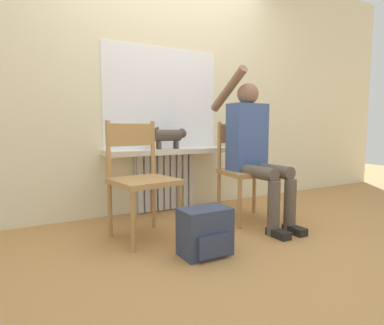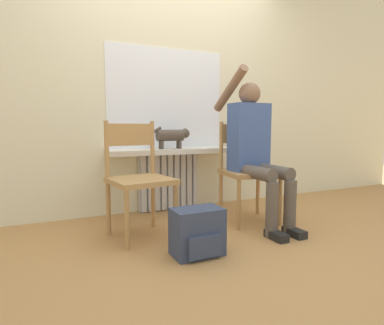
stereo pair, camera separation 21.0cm
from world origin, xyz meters
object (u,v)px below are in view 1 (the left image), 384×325
at_px(person, 254,145).
at_px(cat, 170,135).
at_px(chair_left, 141,177).
at_px(chair_right, 246,169).
at_px(backpack, 205,232).

bearing_deg(person, cat, 130.37).
distance_m(chair_left, cat, 0.77).
relative_size(chair_right, person, 0.65).
xyz_separation_m(person, backpack, (-0.77, -0.44, -0.55)).
bearing_deg(cat, chair_right, -43.56).
bearing_deg(chair_left, cat, 38.23).
bearing_deg(chair_right, chair_left, -172.10).
bearing_deg(cat, backpack, -102.86).
relative_size(chair_right, backpack, 2.69).
distance_m(cat, backpack, 1.25).
xyz_separation_m(chair_right, backpack, (-0.78, -0.55, -0.32)).
xyz_separation_m(chair_left, cat, (0.49, 0.51, 0.31)).
bearing_deg(backpack, cat, 77.14).
relative_size(chair_left, backpack, 2.69).
bearing_deg(cat, person, -49.63).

